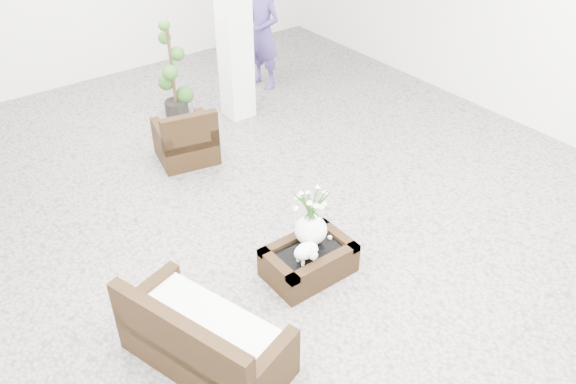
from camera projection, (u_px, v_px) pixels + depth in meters
ground at (283, 232)px, 6.69m from camera, size 11.00×11.00×0.00m
column at (233, 3)px, 8.11m from camera, size 0.40×0.40×3.50m
coffee_table at (309, 262)px, 6.03m from camera, size 0.90×0.60×0.31m
sheep_figurine at (306, 252)px, 5.76m from camera, size 0.28×0.23×0.21m
planter_narcissus at (311, 211)px, 5.83m from camera, size 0.44×0.44×0.80m
tealight at (330, 237)px, 6.09m from camera, size 0.04×0.04×0.03m
armchair at (185, 133)px, 7.80m from camera, size 0.88×0.86×0.80m
loveseat at (205, 329)px, 4.96m from camera, size 1.15×1.65×0.80m
topiary at (172, 70)px, 8.65m from camera, size 0.40×0.40×1.51m
shopper at (263, 32)px, 9.46m from camera, size 0.57×0.75×1.87m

